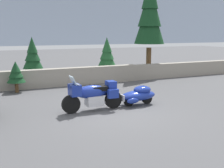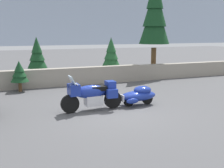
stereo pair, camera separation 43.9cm
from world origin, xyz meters
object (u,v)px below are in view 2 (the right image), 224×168
(car_shaped_trailer, at_px, (139,95))
(pine_tree_far_right, at_px, (111,53))
(pine_tree_tall, at_px, (155,12))
(pine_tree_secondary, at_px, (37,54))
(touring_motorcycle, at_px, (92,94))

(car_shaped_trailer, xyz_separation_m, pine_tree_far_right, (1.28, 6.05, 1.19))
(pine_tree_tall, bearing_deg, pine_tree_far_right, 179.66)
(car_shaped_trailer, bearing_deg, pine_tree_secondary, 114.03)
(car_shaped_trailer, height_order, pine_tree_secondary, pine_tree_secondary)
(car_shaped_trailer, relative_size, pine_tree_secondary, 0.85)
(pine_tree_far_right, bearing_deg, pine_tree_secondary, 171.85)
(touring_motorcycle, relative_size, pine_tree_secondary, 0.89)
(touring_motorcycle, distance_m, pine_tree_secondary, 6.85)
(touring_motorcycle, bearing_deg, pine_tree_tall, 44.78)
(touring_motorcycle, bearing_deg, pine_tree_secondary, 98.81)
(pine_tree_tall, bearing_deg, touring_motorcycle, -135.22)
(touring_motorcycle, height_order, pine_tree_secondary, pine_tree_secondary)
(touring_motorcycle, xyz_separation_m, car_shaped_trailer, (1.93, 0.04, -0.21))
(touring_motorcycle, bearing_deg, pine_tree_far_right, 62.24)
(touring_motorcycle, xyz_separation_m, pine_tree_secondary, (-1.04, 6.70, 1.00))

